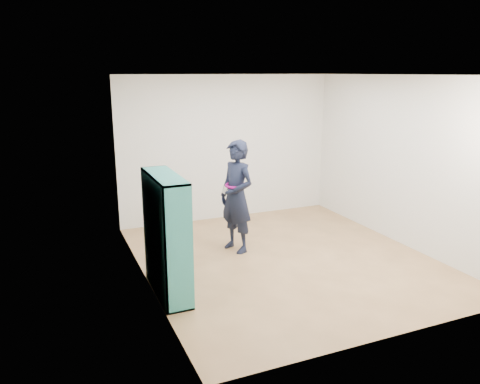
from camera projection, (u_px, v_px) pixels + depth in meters
name	position (u px, v px, depth m)	size (l,w,h in m)	color
floor	(285.00, 259.00, 6.80)	(4.50, 4.50, 0.00)	olive
ceiling	(290.00, 75.00, 6.15)	(4.50, 4.50, 0.00)	white
wall_left	(143.00, 185.00, 5.71)	(0.02, 4.50, 2.60)	silver
wall_right	(401.00, 161.00, 7.23)	(0.02, 4.50, 2.60)	silver
wall_back	(228.00, 148.00, 8.48)	(4.00, 0.02, 2.60)	silver
wall_front	(401.00, 216.00, 4.47)	(4.00, 0.02, 2.60)	silver
bookshelf	(164.00, 237.00, 5.58)	(0.32, 1.11, 1.48)	teal
person	(237.00, 196.00, 6.94)	(0.59, 0.72, 1.69)	black
smartphone	(225.00, 190.00, 6.88)	(0.07, 0.09, 0.14)	silver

